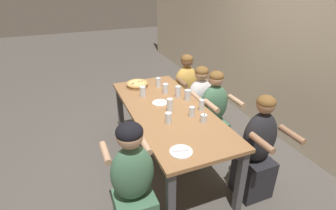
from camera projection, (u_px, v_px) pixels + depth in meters
The scene contains 21 objects.
ground_plane at pixel (168, 163), 3.32m from camera, with size 18.00×18.00×0.00m, color #514C47.
restaurant_back_panel at pixel (300, 24), 3.20m from camera, with size 10.00×0.06×3.20m, color beige.
dining_table at pixel (168, 116), 3.02m from camera, with size 2.00×0.85×0.77m.
pizza_board_main at pixel (137, 84), 3.54m from camera, with size 0.29×0.29×0.07m.
empty_plate_a at pixel (181, 152), 2.25m from camera, with size 0.20×0.20×0.02m.
empty_plate_b at pixel (160, 103), 3.10m from camera, with size 0.18×0.18×0.02m.
cocktail_glass_blue at pixel (204, 119), 2.70m from camera, with size 0.07×0.07×0.11m.
drinking_glass_a at pixel (170, 106), 2.90m from camera, with size 0.07×0.07×0.15m.
drinking_glass_b at pixel (178, 92), 3.24m from camera, with size 0.07×0.07×0.14m.
drinking_glass_c at pixel (202, 106), 2.92m from camera, with size 0.06×0.06×0.13m.
drinking_glass_d at pixel (158, 83), 3.53m from camera, with size 0.07×0.07×0.13m.
drinking_glass_e at pixel (168, 119), 2.67m from camera, with size 0.07×0.07×0.12m.
drinking_glass_f at pixel (143, 92), 3.26m from camera, with size 0.08×0.08×0.13m.
drinking_glass_g at pixel (188, 95), 3.17m from camera, with size 0.08×0.08×0.13m.
drinking_glass_h at pixel (165, 89), 3.35m from camera, with size 0.07×0.07×0.13m.
drinking_glass_i at pixel (192, 112), 2.80m from camera, with size 0.06×0.06×0.11m.
diner_far_center at pixel (213, 117), 3.35m from camera, with size 0.51×0.40×1.12m.
diner_near_right at pixel (134, 187), 2.20m from camera, with size 0.51×0.40×1.17m.
diner_far_right at pixel (257, 153), 2.64m from camera, with size 0.51×0.40×1.16m.
diner_far_midleft at pixel (200, 107), 3.65m from camera, with size 0.51×0.40×1.07m.
diner_far_left at pixel (186, 94), 4.01m from camera, with size 0.51×0.40×1.11m.
Camera 1 is at (2.44, -1.00, 2.15)m, focal length 28.00 mm.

